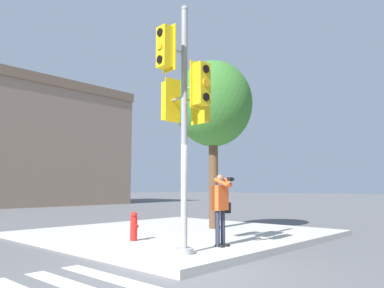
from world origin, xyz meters
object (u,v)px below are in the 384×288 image
object	(u,v)px
street_tree	(213,105)
person_photographer	(221,203)
fire_hydrant	(134,226)
traffic_signal_pole	(184,101)

from	to	relation	value
street_tree	person_photographer	bearing A→B (deg)	-138.01
person_photographer	fire_hydrant	xyz separation A→B (m)	(-0.83, 2.28, -0.65)
street_tree	fire_hydrant	distance (m)	5.40
person_photographer	street_tree	xyz separation A→B (m)	(2.87, 2.58, 3.28)
street_tree	fire_hydrant	xyz separation A→B (m)	(-3.70, -0.30, -3.93)
person_photographer	street_tree	bearing A→B (deg)	41.99
traffic_signal_pole	fire_hydrant	bearing A→B (deg)	77.93
person_photographer	traffic_signal_pole	bearing A→B (deg)	-178.22
traffic_signal_pole	person_photographer	size ratio (longest dim) A/B	3.23
traffic_signal_pole	fire_hydrant	distance (m)	3.77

